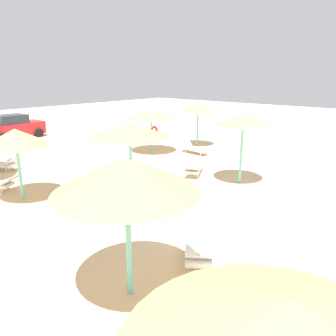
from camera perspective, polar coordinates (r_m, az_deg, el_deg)
The scene contains 14 objects.
ground_plane at distance 10.96m, azimuth 12.07°, elevation -8.88°, with size 80.00×80.00×0.00m, color beige.
parasol_0 at distance 21.46m, azimuth 5.17°, elevation 10.32°, with size 2.23×2.23×2.83m.
parasol_1 at distance 12.25m, azimuth -6.56°, elevation 6.42°, with size 3.00×3.00×2.81m.
parasol_2 at distance 14.08m, azimuth 12.78°, elevation 8.03°, with size 2.23×2.23×2.96m.
parasol_3 at distance 13.05m, azimuth -24.71°, elevation 4.74°, with size 2.45×2.45×2.65m.
parasol_4 at distance 6.45m, azimuth -7.19°, elevation -1.32°, with size 2.93×2.93×2.98m.
parasol_6 at distance 3.06m, azimuth 19.86°, elevation -24.99°, with size 2.88×2.88×2.87m.
parasol_7 at distance 19.51m, azimuth -2.89°, elevation 9.18°, with size 2.84×2.84×2.54m.
lounger_0 at distance 19.61m, azimuth 4.47°, elevation 3.46°, with size 0.84×1.90×0.81m.
lounger_1 at distance 13.30m, azimuth -13.52°, elevation -2.99°, with size 1.86×1.66×0.78m.
lounger_2 at distance 15.39m, azimuth 4.45°, elevation -0.05°, with size 1.98×1.46×0.68m.
lounger_4 at distance 8.55m, azimuth 5.19°, elevation -13.66°, with size 1.89×1.65×0.72m.
lounger_5 at distance 18.04m, azimuth -26.70°, elevation 0.67°, with size 1.33×1.98×0.74m.
parked_car at distance 26.51m, azimuth -24.96°, elevation 6.37°, with size 4.06×2.11×1.72m.
Camera 1 is at (-8.82, -4.67, 4.52)m, focal length 35.52 mm.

